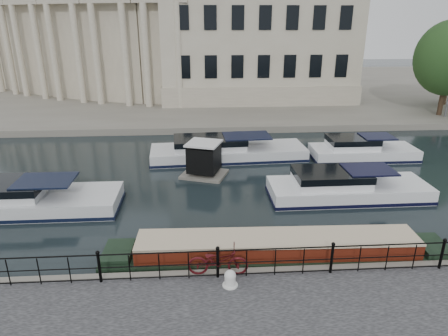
# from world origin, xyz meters

# --- Properties ---
(ground_plane) EXTENTS (160.00, 160.00, 0.00)m
(ground_plane) POSITION_xyz_m (0.00, 0.00, 0.00)
(ground_plane) COLOR black
(ground_plane) RESTS_ON ground
(far_bank) EXTENTS (120.00, 42.00, 0.55)m
(far_bank) POSITION_xyz_m (0.00, 39.00, 0.28)
(far_bank) COLOR #6B665B
(far_bank) RESTS_ON ground_plane
(railing) EXTENTS (24.14, 0.14, 1.22)m
(railing) POSITION_xyz_m (0.00, -2.25, 1.20)
(railing) COLOR black
(railing) RESTS_ON near_quay
(civic_building) EXTENTS (53.55, 31.84, 16.85)m
(civic_building) POSITION_xyz_m (-1.00, 34.71, 7.04)
(civic_building) COLOR #ADA38C
(civic_building) RESTS_ON far_bank
(bicycle) EXTENTS (2.15, 0.87, 1.11)m
(bicycle) POSITION_xyz_m (0.02, -2.10, 1.10)
(bicycle) COLOR #410B0F
(bicycle) RESTS_ON near_quay
(mooring_bollard) EXTENTS (0.53, 0.53, 0.59)m
(mooring_bollard) POSITION_xyz_m (0.39, -2.76, 0.83)
(mooring_bollard) COLOR silver
(mooring_bollard) RESTS_ON near_quay
(narrowboat) EXTENTS (13.50, 2.18, 1.50)m
(narrowboat) POSITION_xyz_m (2.37, -0.77, 0.37)
(narrowboat) COLOR black
(narrowboat) RESTS_ON ground_plane
(harbour_hut) EXTENTS (3.12, 2.86, 2.16)m
(harbour_hut) POSITION_xyz_m (-0.26, 8.76, 0.95)
(harbour_hut) COLOR #6B665B
(harbour_hut) RESTS_ON ground_plane
(cabin_cruisers) EXTENTS (27.98, 10.54, 1.99)m
(cabin_cruisers) POSITION_xyz_m (1.35, 8.19, 0.37)
(cabin_cruisers) COLOR silver
(cabin_cruisers) RESTS_ON ground_plane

